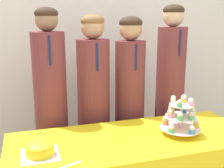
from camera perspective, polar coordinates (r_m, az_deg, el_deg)
The scene contains 7 objects.
wall_back at distance 3.06m, azimuth -4.35°, elevation 9.44°, with size 9.00×0.06×2.70m.
round_cake at distance 1.79m, azimuth -14.45°, elevation -12.65°, with size 0.22×0.22×0.10m.
cupcake_stand at distance 2.07m, azimuth 13.80°, elevation -6.42°, with size 0.29×0.29×0.28m.
student_0 at distance 2.38m, azimuth -12.21°, elevation -5.70°, with size 0.27×0.27×1.64m.
student_1 at distance 2.45m, azimuth -3.70°, elevation -5.53°, with size 0.28×0.28×1.58m.
student_2 at distance 2.54m, azimuth 3.58°, elevation -4.73°, with size 0.26×0.27×1.57m.
student_3 at distance 2.69m, azimuth 11.58°, elevation -2.98°, with size 0.26×0.27×1.67m.
Camera 1 is at (-0.69, -1.36, 1.55)m, focal length 45.00 mm.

